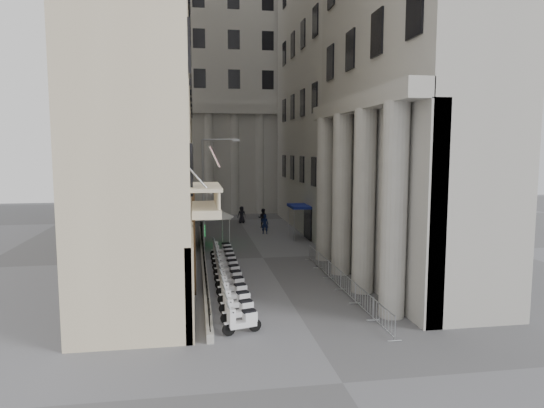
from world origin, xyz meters
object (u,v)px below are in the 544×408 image
Objects in this scene: pedestrian_b at (263,218)px; scooter_0 at (242,333)px; street_lamp at (208,186)px; pedestrian_a at (265,224)px; security_tent at (210,211)px; info_kiosk at (203,234)px.

scooter_0 is at bearing 96.59° from pedestrian_b.
street_lamp is 10.71m from pedestrian_a.
pedestrian_b is at bearing 57.73° from security_tent.
info_kiosk is (-0.59, 0.84, -1.96)m from security_tent.
pedestrian_a is (5.42, 8.22, -4.23)m from street_lamp.
info_kiosk reaches higher than scooter_0.
scooter_0 is 28.20m from pedestrian_b.
info_kiosk is 9.97m from pedestrian_b.
security_tent is 2.35× the size of info_kiosk.
street_lamp is at bearing 68.62° from pedestrian_a.
pedestrian_a is at bearing 64.04° from street_lamp.
scooter_0 is 0.35× the size of security_tent.
pedestrian_b is at bearing -25.37° from scooter_0.
pedestrian_a is (4.47, 24.08, 0.92)m from scooter_0.
street_lamp is at bearing 80.62° from pedestrian_b.
street_lamp is 4.76× the size of info_kiosk.
street_lamp is 4.48× the size of pedestrian_b.
pedestrian_a is at bearing 44.17° from security_tent.
pedestrian_b is at bearing -83.16° from pedestrian_a.
pedestrian_b is (5.76, 11.91, -4.19)m from street_lamp.
street_lamp is 4.67× the size of pedestrian_a.
pedestrian_a is at bearing 39.54° from info_kiosk.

